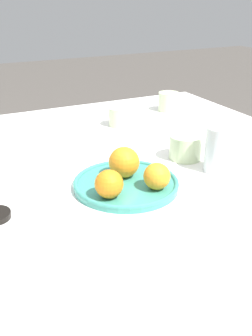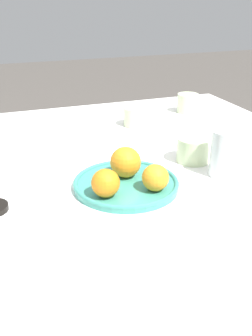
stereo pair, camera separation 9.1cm
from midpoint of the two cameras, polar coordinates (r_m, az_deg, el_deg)
table at (r=1.30m, az=-10.64°, el=-13.26°), size 1.50×0.98×0.72m
fruit_platter at (r=0.93m, az=-2.81°, el=-2.34°), size 0.25×0.25×0.02m
orange_0 at (r=0.94m, az=-3.05°, el=0.79°), size 0.07×0.07×0.07m
orange_1 at (r=0.85m, az=-5.55°, el=-2.41°), size 0.06×0.06×0.06m
orange_2 at (r=0.88m, az=1.58°, el=-1.27°), size 0.06×0.06×0.06m
water_glass at (r=1.01m, az=10.71°, el=2.58°), size 0.07×0.07×0.12m
cup_0 at (r=1.53m, az=4.50°, el=9.55°), size 0.08×0.08×0.07m
cup_1 at (r=1.08m, az=6.27°, el=2.99°), size 0.09×0.09×0.07m
cup_2 at (r=1.35m, az=-2.79°, el=7.43°), size 0.08×0.08×0.06m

